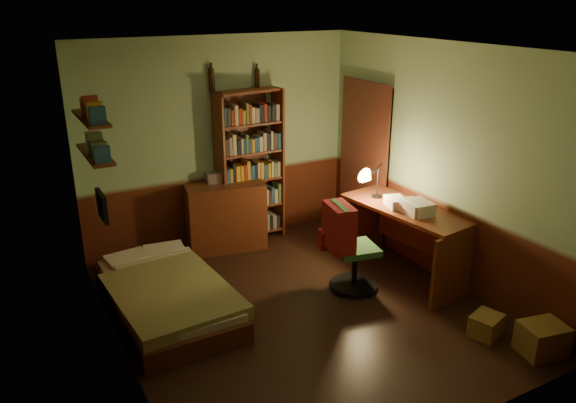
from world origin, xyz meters
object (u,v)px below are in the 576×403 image
desk (405,241)px  bookshelf (250,168)px  dresser (225,216)px  office_chair (356,243)px  mini_stereo (216,176)px  cardboard_box_a (542,339)px  cardboard_box_b (486,325)px  bed (166,286)px  desk_lamp (378,170)px

desk → bookshelf: bearing=114.9°
dresser → office_chair: office_chair is taller
mini_stereo → cardboard_box_a: (1.65, -3.58, -0.77)m
bookshelf → cardboard_box_b: bookshelf is taller
bed → desk_lamp: (2.53, -0.11, 0.87)m
dresser → cardboard_box_a: (1.59, -3.45, -0.28)m
bed → dresser: (1.13, 1.12, 0.15)m
desk_lamp → office_chair: size_ratio=0.61×
mini_stereo → office_chair: 2.02m
dresser → desk: size_ratio=0.62×
bookshelf → cardboard_box_b: (0.98, -3.10, -0.87)m
desk → cardboard_box_a: (0.09, -1.80, -0.27)m
desk → cardboard_box_a: desk is taller
mini_stereo → cardboard_box_a: mini_stereo is taller
dresser → office_chair: size_ratio=0.89×
mini_stereo → bookshelf: bookshelf is taller
mini_stereo → office_chair: (0.86, -1.79, -0.38)m
dresser → desk_lamp: bearing=-31.1°
bed → desk: (2.63, -0.53, 0.13)m
dresser → bookshelf: bookshelf is taller
mini_stereo → cardboard_box_a: 4.02m
bed → desk_lamp: size_ratio=2.86×
bed → desk: bearing=-12.1°
desk_lamp → cardboard_box_b: desk_lamp is taller
bed → dresser: size_ratio=1.97×
bed → mini_stereo: bearing=48.5°
desk_lamp → desk: bearing=-55.0°
mini_stereo → desk_lamp: bearing=-36.8°
desk_lamp → office_chair: (-0.59, -0.44, -0.61)m
dresser → desk: (1.50, -1.65, -0.01)m
office_chair → bed: bearing=175.0°
bed → cardboard_box_b: 3.14m
dresser → desk: dresser is taller
office_chair → desk: bearing=11.7°
cardboard_box_a → desk_lamp: bearing=95.0°
desk → cardboard_box_b: bearing=-103.0°
office_chair → mini_stereo: bearing=126.4°
bed → bookshelf: (1.52, 1.21, 0.70)m
mini_stereo → cardboard_box_b: (1.43, -3.14, -0.82)m
bookshelf → desk_lamp: bookshelf is taller
office_chair → cardboard_box_b: size_ratio=3.68×
dresser → mini_stereo: mini_stereo is taller
mini_stereo → desk_lamp: size_ratio=0.38×
cardboard_box_a → office_chair: bearing=113.7°
mini_stereo → desk_lamp: desk_lamp is taller
bed → desk_lamp: bearing=-3.1°
cardboard_box_a → bookshelf: bearing=108.7°
desk → cardboard_box_a: 1.83m
bed → office_chair: 2.03m
mini_stereo → cardboard_box_b: mini_stereo is taller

